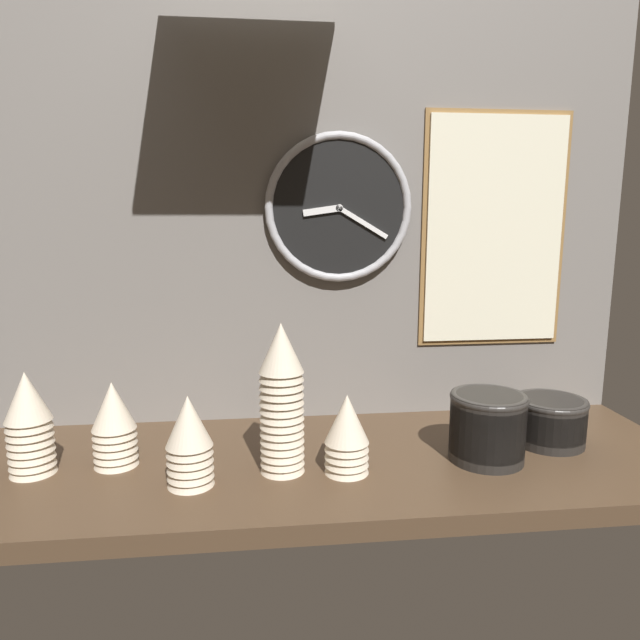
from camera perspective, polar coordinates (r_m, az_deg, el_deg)
The scene contains 11 objects.
ground_plane at distance 1.29m, azimuth 0.62°, elevation -14.17°, with size 1.60×0.56×0.04m, color #4C3826.
wall_tiled_back at distance 1.43m, azimuth -0.66°, elevation 10.78°, with size 1.60×0.03×1.05m.
cup_stack_center_right at distance 1.17m, azimuth 2.70°, elevation -11.31°, with size 0.09×0.09×0.16m.
cup_stack_far_left at distance 1.30m, azimuth -27.10°, elevation -9.17°, with size 0.09×0.09×0.21m.
cup_stack_left at distance 1.27m, azimuth -19.92°, elevation -9.77°, with size 0.09×0.09×0.18m.
cup_stack_center_left at distance 1.15m, azimuth -12.94°, elevation -11.69°, with size 0.09×0.09×0.18m.
cup_stack_center at distance 1.15m, azimuth -3.85°, elevation -7.84°, with size 0.09×0.09×0.31m.
bowl_stack_right at distance 1.28m, azimuth 16.40°, elevation -10.09°, with size 0.16×0.16×0.15m.
bowl_stack_far_right at distance 1.42m, azimuth 21.99°, elevation -9.20°, with size 0.16×0.16×0.11m.
wall_clock at distance 1.41m, azimuth 1.89°, elevation 11.13°, with size 0.36×0.03×0.36m.
menu_board at distance 1.53m, azimuth 17.03°, elevation 8.55°, with size 0.38×0.01×0.59m.
Camera 1 is at (-0.14, -1.16, 0.52)m, focal length 32.00 mm.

